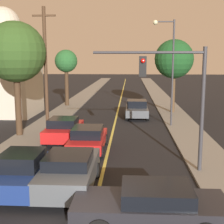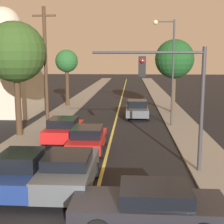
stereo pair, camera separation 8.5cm
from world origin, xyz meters
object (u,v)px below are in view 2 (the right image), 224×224
(tree_right_near, at_px, (174,59))
(car_outer_lane_second, at_px, (64,129))
(car_near_lane_front, at_px, (69,171))
(car_far_oncoming, at_px, (137,109))
(traffic_signal_mast, at_px, (175,87))
(domed_building_left, at_px, (6,69))
(utility_pole_left, at_px, (46,68))
(tree_left_near, at_px, (67,62))
(car_crossing_right, at_px, (150,205))
(streetlamp_right, at_px, (169,60))
(car_near_lane_second, at_px, (88,138))
(car_outer_lane_front, at_px, (23,171))
(tree_left_far, at_px, (16,53))

(tree_right_near, bearing_deg, car_outer_lane_second, -126.73)
(car_near_lane_front, xyz_separation_m, car_far_oncoming, (2.96, 15.73, -0.02))
(car_near_lane_front, height_order, tree_right_near, tree_right_near)
(car_near_lane_front, height_order, car_far_oncoming, car_far_oncoming)
(car_outer_lane_second, relative_size, traffic_signal_mast, 0.72)
(car_outer_lane_second, xyz_separation_m, domed_building_left, (-7.36, 9.45, 3.44))
(utility_pole_left, distance_m, domed_building_left, 8.87)
(car_outer_lane_second, xyz_separation_m, tree_left_near, (-2.80, 14.81, 4.03))
(car_far_oncoming, bearing_deg, car_near_lane_front, 79.36)
(car_outer_lane_second, bearing_deg, car_far_oncoming, 60.81)
(car_far_oncoming, distance_m, traffic_signal_mast, 13.90)
(car_crossing_right, distance_m, traffic_signal_mast, 6.04)
(streetlamp_right, xyz_separation_m, tree_right_near, (1.25, 6.14, 0.05))
(car_outer_lane_second, relative_size, streetlamp_right, 0.51)
(car_outer_lane_second, xyz_separation_m, tree_right_near, (8.23, 11.03, 4.34))
(car_near_lane_second, height_order, car_crossing_right, car_near_lane_second)
(car_far_oncoming, bearing_deg, utility_pole_left, 42.27)
(car_outer_lane_front, xyz_separation_m, car_outer_lane_second, (0.00, 7.51, -0.02))
(utility_pole_left, xyz_separation_m, domed_building_left, (-5.63, 6.85, -0.32))
(car_near_lane_front, distance_m, domed_building_left, 19.34)
(streetlamp_right, height_order, tree_right_near, streetlamp_right)
(car_near_lane_second, distance_m, car_outer_lane_front, 5.94)
(streetlamp_right, bearing_deg, utility_pole_left, -165.25)
(car_crossing_right, distance_m, tree_left_near, 26.21)
(car_crossing_right, xyz_separation_m, tree_right_near, (3.39, 20.95, 4.40))
(tree_right_near, height_order, domed_building_left, domed_building_left)
(car_crossing_right, distance_m, domed_building_left, 23.15)
(car_near_lane_second, height_order, domed_building_left, domed_building_left)
(car_outer_lane_front, bearing_deg, tree_left_near, 97.15)
(traffic_signal_mast, bearing_deg, car_near_lane_front, -152.60)
(car_outer_lane_second, distance_m, car_far_oncoming, 9.72)
(car_crossing_right, bearing_deg, car_near_lane_front, 48.82)
(car_far_oncoming, height_order, domed_building_left, domed_building_left)
(car_outer_lane_front, xyz_separation_m, car_crossing_right, (4.84, -2.41, -0.08))
(tree_left_far, distance_m, domed_building_left, 9.28)
(car_near_lane_second, xyz_separation_m, traffic_signal_mast, (4.38, -3.14, 3.22))
(domed_building_left, bearing_deg, car_outer_lane_second, -52.08)
(car_crossing_right, bearing_deg, utility_pole_left, 27.69)
(tree_right_near, xyz_separation_m, domed_building_left, (-15.59, -1.58, -0.90))
(streetlamp_right, bearing_deg, tree_right_near, 78.50)
(car_near_lane_second, xyz_separation_m, tree_left_near, (-4.58, 16.65, 4.11))
(utility_pole_left, height_order, tree_left_far, utility_pole_left)
(car_outer_lane_front, distance_m, tree_left_far, 10.46)
(car_near_lane_front, height_order, traffic_signal_mast, traffic_signal_mast)
(tree_left_far, bearing_deg, car_near_lane_front, -58.98)
(tree_left_far, height_order, tree_right_near, tree_left_far)
(car_outer_lane_front, bearing_deg, car_far_oncoming, 73.49)
(car_outer_lane_front, distance_m, tree_right_near, 20.73)
(car_far_oncoming, xyz_separation_m, tree_left_near, (-7.54, 6.33, 4.05))
(car_outer_lane_front, relative_size, streetlamp_right, 0.49)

